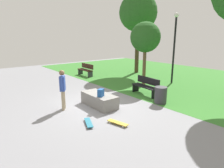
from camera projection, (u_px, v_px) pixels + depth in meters
ground_plane at (96, 105)px, 8.76m from camera, size 28.00×28.00×0.00m
grass_lawn at (192, 80)px, 13.65m from camera, size 26.60×11.84×0.01m
concrete_ledge at (99, 100)px, 8.63m from camera, size 1.81×0.80×0.55m
backpack_on_ledge at (101, 93)px, 8.17m from camera, size 0.31×0.34×0.32m
skater_performing_trick at (63, 87)px, 8.05m from camera, size 0.38×0.35×1.68m
skateboard_by_ledge at (118, 123)px, 6.85m from camera, size 0.82×0.38×0.08m
skateboard_spare at (89, 123)px, 6.86m from camera, size 0.82×0.49×0.08m
park_bench_center_lawn at (146, 86)px, 10.26m from camera, size 1.63×0.61×0.91m
park_bench_near_lamppost at (86, 69)px, 15.22m from camera, size 1.60×0.47×0.91m
tree_young_birch at (138, 13)px, 15.49m from camera, size 3.02×3.02×6.35m
tree_slender_maple at (145, 38)px, 11.70m from camera, size 1.82×1.82×3.86m
lamp_post at (175, 42)px, 12.24m from camera, size 0.28×0.28×4.39m
trash_bin at (161, 95)px, 8.95m from camera, size 0.56×0.56×0.77m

